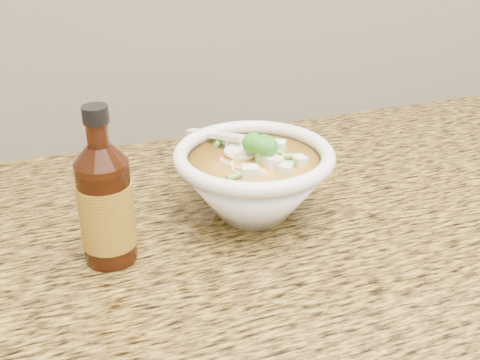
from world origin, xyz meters
name	(u,v)px	position (x,y,z in m)	size (l,w,h in m)	color
counter_slab	(362,208)	(0.00, 1.68, 0.88)	(4.00, 0.68, 0.04)	olive
soup_bowl	(254,181)	(-0.17, 1.68, 0.95)	(0.22, 0.24, 0.12)	white
hot_sauce_bottle	(106,205)	(-0.38, 1.64, 0.98)	(0.09, 0.09, 0.20)	#3E1708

